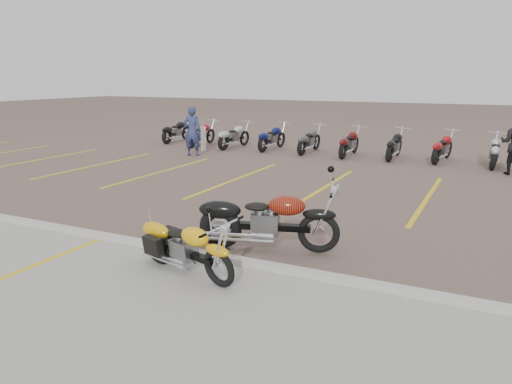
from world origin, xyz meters
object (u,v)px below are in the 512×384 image
Objects in this scene: flame_cruiser at (265,223)px; person_a at (192,131)px; yellow_cruiser at (186,248)px; bollard at (203,139)px.

flame_cruiser is 10.94m from person_a.
person_a is (-7.01, 8.39, 0.43)m from flame_cruiser.
person_a is at bearing 113.99° from flame_cruiser.
yellow_cruiser is 12.97m from bollard.
flame_cruiser is 12.08m from bollard.
person_a reaches higher than yellow_cruiser.
yellow_cruiser is 1.98× the size of bollard.
bollard is (-0.30, 1.24, -0.44)m from person_a.
person_a is (-6.39, 9.88, 0.52)m from yellow_cruiser.
yellow_cruiser is 1.06× the size of person_a.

